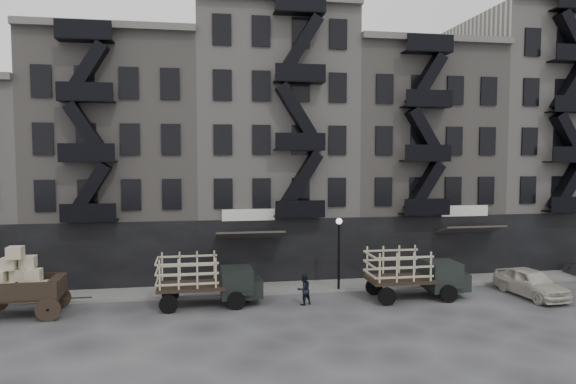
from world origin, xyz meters
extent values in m
plane|color=#38383A|center=(0.00, 0.00, 0.00)|extent=(140.00, 140.00, 0.00)
cube|color=slate|center=(0.00, 3.75, 0.07)|extent=(55.00, 2.50, 0.15)
cube|color=slate|center=(-10.00, 10.00, 7.50)|extent=(10.00, 10.00, 15.00)
cube|color=black|center=(-10.00, 5.05, 2.00)|extent=(10.00, 0.35, 4.00)
cube|color=#595651|center=(-10.00, 4.85, 15.20)|extent=(10.00, 0.50, 0.40)
cube|color=#4C4744|center=(-13.00, 10.00, 15.60)|extent=(0.70, 0.70, 1.20)
cube|color=#4C4744|center=(-7.50, 10.00, 15.60)|extent=(0.70, 0.70, 1.20)
cube|color=gray|center=(0.00, 10.00, 8.50)|extent=(10.00, 10.00, 17.00)
cube|color=black|center=(0.00, 5.05, 2.00)|extent=(10.00, 0.35, 4.00)
cube|color=#4C4744|center=(-3.00, 10.00, 17.60)|extent=(0.70, 0.70, 1.20)
cube|color=#4C4744|center=(2.50, 10.00, 17.60)|extent=(0.70, 0.70, 1.20)
cube|color=slate|center=(10.00, 10.00, 7.50)|extent=(10.00, 10.00, 15.00)
cube|color=black|center=(10.00, 5.05, 2.00)|extent=(10.00, 0.35, 4.00)
cube|color=#595651|center=(10.00, 4.85, 15.20)|extent=(10.00, 0.50, 0.40)
cube|color=#4C4744|center=(7.00, 10.00, 15.60)|extent=(0.70, 0.70, 1.20)
cube|color=#4C4744|center=(12.50, 10.00, 15.60)|extent=(0.70, 0.70, 1.20)
cube|color=gray|center=(20.00, 10.00, 9.00)|extent=(10.00, 10.00, 18.00)
cube|color=black|center=(20.00, 5.05, 2.00)|extent=(10.00, 0.35, 4.00)
cube|color=#4C4744|center=(17.00, 10.00, 18.60)|extent=(0.70, 0.70, 1.20)
cube|color=#4C4744|center=(22.50, 10.00, 18.60)|extent=(0.70, 0.70, 1.20)
cylinder|color=black|center=(3.00, 2.60, 2.00)|extent=(0.14, 0.14, 4.00)
sphere|color=silver|center=(3.00, 2.60, 4.10)|extent=(0.36, 0.36, 0.36)
cube|color=black|center=(-13.50, 0.61, 1.06)|extent=(3.85, 2.09, 0.21)
cylinder|color=black|center=(-12.00, -0.41, 0.58)|extent=(1.16, 0.13, 1.16)
cylinder|color=black|center=(-12.05, 1.70, 0.58)|extent=(1.16, 0.13, 1.16)
cube|color=black|center=(-11.82, 0.65, 1.48)|extent=(0.57, 1.70, 0.84)
cube|color=black|center=(-5.35, 1.01, 1.07)|extent=(3.50, 2.09, 0.18)
cube|color=black|center=(-3.00, 1.04, 1.18)|extent=(1.66, 1.86, 1.53)
cube|color=black|center=(-2.08, 1.05, 0.87)|extent=(0.84, 1.54, 0.92)
cylinder|color=black|center=(-3.08, 0.01, 0.46)|extent=(0.92, 0.24, 0.92)
cylinder|color=black|center=(-3.11, 2.06, 0.46)|extent=(0.92, 0.24, 0.92)
cylinder|color=black|center=(-6.46, -0.03, 0.46)|extent=(0.92, 0.24, 0.92)
cylinder|color=black|center=(-6.49, 2.01, 0.46)|extent=(0.92, 0.24, 0.92)
cube|color=black|center=(5.93, 0.50, 1.10)|extent=(3.57, 2.11, 0.19)
cube|color=black|center=(8.34, 0.49, 1.20)|extent=(1.69, 1.89, 1.57)
cube|color=black|center=(9.28, 0.49, 0.89)|extent=(0.85, 1.58, 0.94)
cylinder|color=black|center=(8.23, -0.56, 0.47)|extent=(0.94, 0.24, 0.94)
cylinder|color=black|center=(8.24, 1.54, 0.47)|extent=(0.94, 0.24, 0.94)
cylinder|color=black|center=(4.77, -0.54, 0.47)|extent=(0.94, 0.24, 0.94)
cylinder|color=black|center=(4.78, 1.56, 0.47)|extent=(0.94, 0.24, 0.94)
imported|color=beige|center=(13.30, -0.21, 0.79)|extent=(2.35, 4.80, 1.58)
imported|color=black|center=(0.49, 0.31, 0.82)|extent=(0.97, 0.88, 1.63)
camera|label=1|loc=(-4.72, -25.76, 7.83)|focal=32.00mm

